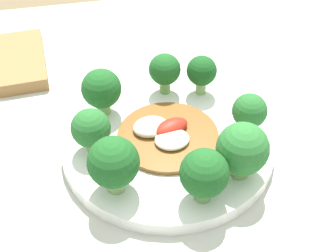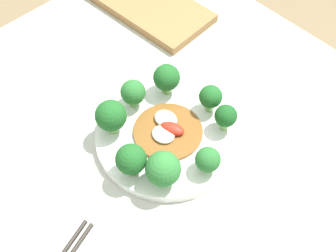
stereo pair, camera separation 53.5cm
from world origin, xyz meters
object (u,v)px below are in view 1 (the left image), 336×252
Objects in this scene: broccoli_southwest at (113,163)px; broccoli_northeast at (202,72)px; broccoli_north at (165,70)px; broccoli_southeast at (243,149)px; broccoli_west at (91,129)px; broccoli_northwest at (101,89)px; stirfry_center at (166,134)px; plate at (168,143)px; broccoli_south at (204,174)px; broccoli_east at (250,111)px.

broccoli_southwest reaches higher than broccoli_northeast.
broccoli_north is 0.18m from broccoli_southeast.
broccoli_west is 0.07m from broccoli_northwest.
broccoli_southeast is (0.00, -0.16, 0.00)m from broccoli_northeast.
broccoli_north is 0.47× the size of stirfry_center.
broccoli_northwest is at bearing 73.59° from broccoli_west.
plate is 4.07× the size of broccoli_northwest.
stirfry_center is (0.07, -0.06, -0.03)m from broccoli_northwest.
broccoli_south reaches higher than broccoli_west.
broccoli_northeast is at bearing 51.88° from plate.
broccoli_north is (-0.00, 0.19, -0.00)m from broccoli_south.
broccoli_northeast reaches higher than plate.
broccoli_south and broccoli_northwest have the same top height.
broccoli_southeast reaches higher than broccoli_north.
stirfry_center is at bearing 156.81° from plate.
broccoli_northeast is at bearing 91.57° from broccoli_southeast.
plate is at bearing 99.72° from broccoli_south.
plate is 3.75× the size of broccoli_southwest.
broccoli_west reaches higher than broccoli_northeast.
broccoli_north is at bearing 79.08° from stirfry_center.
broccoli_southeast is (-0.03, -0.07, 0.01)m from broccoli_east.
broccoli_northeast is at bearing -14.04° from broccoli_north.
broccoli_west is at bearing -178.76° from stirfry_center.
broccoli_west is at bearing -106.41° from broccoli_northwest.
broccoli_southwest is 1.07× the size of broccoli_south.
plate is at bearing -128.12° from broccoli_northeast.
broccoli_north is (-0.09, 0.10, 0.01)m from broccoli_east.
plate is at bearing 42.80° from broccoli_southwest.
broccoli_southwest is 0.07m from broccoli_west.
plate is 4.55× the size of broccoli_west.
broccoli_southwest is at bearing -90.39° from broccoli_northwest.
broccoli_north reaches higher than broccoli_west.
broccoli_south is 0.94× the size of broccoli_southeast.
broccoli_northeast is 0.14m from broccoli_northwest.
broccoli_southwest is 0.11m from stirfry_center.
broccoli_north is (0.02, 0.09, 0.05)m from plate.
broccoli_east is at bearing -3.44° from stirfry_center.
stirfry_center is at bearing 176.56° from broccoli_east.
plate is 4.64× the size of broccoli_northeast.
broccoli_southwest is at bearing -135.73° from stirfry_center.
broccoli_east is 0.81× the size of broccoli_northwest.
broccoli_north is 0.91× the size of broccoli_northwest.
broccoli_north is 1.04× the size of broccoli_northeast.
stirfry_center is (-0.02, 0.10, -0.03)m from broccoli_south.
broccoli_south is 0.19m from broccoli_northeast.
broccoli_southeast reaches higher than broccoli_south.
broccoli_west is at bearing 178.72° from broccoli_east.
broccoli_east is 0.11m from stirfry_center.
plate is at bearing -42.19° from broccoli_northwest.
broccoli_southwest is at bearing -118.86° from broccoli_north.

